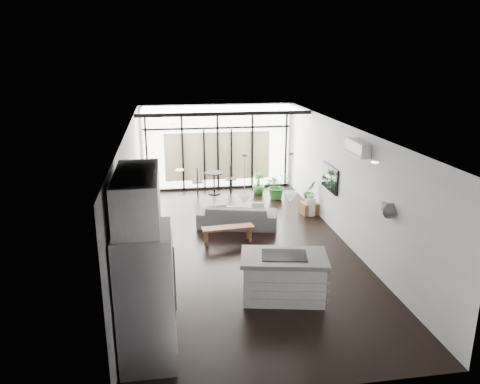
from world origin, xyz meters
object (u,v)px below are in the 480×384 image
object	(u,v)px
island	(284,277)
console_bench	(228,235)
sofa	(237,212)
pouf	(228,215)
fridge	(146,297)
milk_can	(310,205)
tv	(330,178)

from	to	relation	value
island	console_bench	distance (m)	2.88
sofa	pouf	bearing A→B (deg)	-51.13
sofa	pouf	world-z (taller)	sofa
fridge	milk_can	size ratio (longest dim) A/B	3.42
pouf	milk_can	bearing A→B (deg)	2.96
sofa	console_bench	xyz separation A→B (m)	(-0.39, -1.01, -0.20)
console_bench	pouf	distance (m)	1.48
tv	pouf	bearing A→B (deg)	164.04
console_bench	sofa	bearing A→B (deg)	63.69
fridge	island	bearing A→B (deg)	30.50
sofa	pouf	distance (m)	0.54
fridge	sofa	world-z (taller)	fridge
milk_can	pouf	bearing A→B (deg)	-177.04
fridge	milk_can	xyz separation A→B (m)	(4.31, 5.80, -0.73)
island	fridge	bearing A→B (deg)	-137.97
island	console_bench	size ratio (longest dim) A/B	1.26
island	pouf	world-z (taller)	island
tv	console_bench	bearing A→B (deg)	-165.20
milk_can	tv	bearing A→B (deg)	-76.20
console_bench	island	bearing A→B (deg)	-81.61
pouf	milk_can	world-z (taller)	milk_can
sofa	console_bench	world-z (taller)	sofa
island	tv	xyz separation A→B (m)	(2.10, 3.52, 0.87)
sofa	console_bench	distance (m)	1.11
island	tv	size ratio (longest dim) A/B	1.43
milk_can	tv	xyz separation A→B (m)	(0.21, -0.85, 1.00)
console_bench	fridge	bearing A→B (deg)	-117.68
console_bench	milk_can	size ratio (longest dim) A/B	2.06
console_bench	milk_can	xyz separation A→B (m)	(2.55, 1.58, 0.10)
pouf	tv	world-z (taller)	tv
island	tv	distance (m)	4.19
fridge	tv	size ratio (longest dim) A/B	1.88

